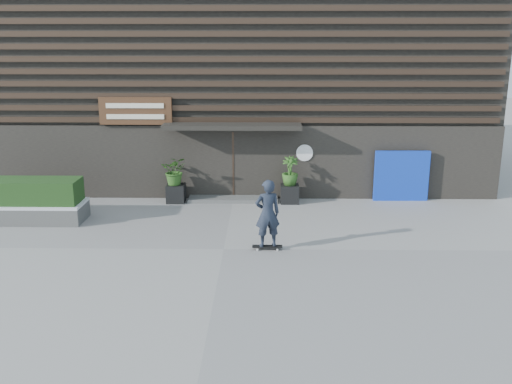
{
  "coord_description": "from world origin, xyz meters",
  "views": [
    {
      "loc": [
        1.05,
        -13.82,
        5.28
      ],
      "look_at": [
        0.82,
        1.65,
        1.1
      ],
      "focal_mm": 39.75,
      "sensor_mm": 36.0,
      "label": 1
    }
  ],
  "objects_px": {
    "raised_bed": "(26,213)",
    "blue_tarp": "(401,176)",
    "planter_pot_left": "(176,193)",
    "planter_pot_right": "(290,194)",
    "skateboarder": "(267,214)"
  },
  "relations": [
    {
      "from": "raised_bed",
      "to": "skateboarder",
      "type": "distance_m",
      "value": 7.62
    },
    {
      "from": "planter_pot_left",
      "to": "blue_tarp",
      "type": "distance_m",
      "value": 7.58
    },
    {
      "from": "planter_pot_right",
      "to": "skateboarder",
      "type": "height_order",
      "value": "skateboarder"
    },
    {
      "from": "blue_tarp",
      "to": "planter_pot_left",
      "type": "bearing_deg",
      "value": -178.52
    },
    {
      "from": "raised_bed",
      "to": "skateboarder",
      "type": "xyz_separation_m",
      "value": [
        7.23,
        -2.31,
        0.73
      ]
    },
    {
      "from": "raised_bed",
      "to": "planter_pot_right",
      "type": "bearing_deg",
      "value": 14.72
    },
    {
      "from": "planter_pot_right",
      "to": "blue_tarp",
      "type": "xyz_separation_m",
      "value": [
        3.75,
        0.3,
        0.55
      ]
    },
    {
      "from": "skateboarder",
      "to": "planter_pot_left",
      "type": "bearing_deg",
      "value": 124.58
    },
    {
      "from": "raised_bed",
      "to": "blue_tarp",
      "type": "distance_m",
      "value": 12.0
    },
    {
      "from": "raised_bed",
      "to": "skateboarder",
      "type": "bearing_deg",
      "value": -17.7
    },
    {
      "from": "planter_pot_right",
      "to": "skateboarder",
      "type": "bearing_deg",
      "value": -99.82
    },
    {
      "from": "blue_tarp",
      "to": "skateboarder",
      "type": "bearing_deg",
      "value": -134.61
    },
    {
      "from": "planter_pot_right",
      "to": "skateboarder",
      "type": "xyz_separation_m",
      "value": [
        -0.76,
        -4.41,
        0.68
      ]
    },
    {
      "from": "planter_pot_left",
      "to": "planter_pot_right",
      "type": "height_order",
      "value": "same"
    },
    {
      "from": "planter_pot_right",
      "to": "raised_bed",
      "type": "xyz_separation_m",
      "value": [
        -7.99,
        -2.1,
        -0.05
      ]
    }
  ]
}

